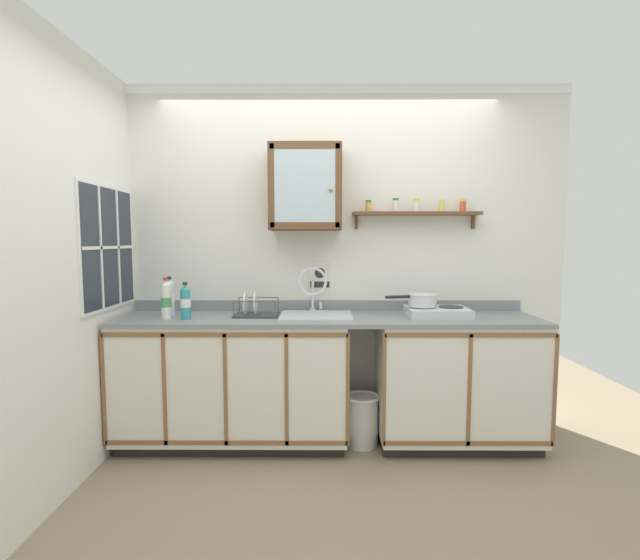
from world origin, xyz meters
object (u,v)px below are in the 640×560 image
(saucepan, at_px, (422,300))
(bottle_water_clear_1, at_px, (170,298))
(wall_cabinet, at_px, (306,188))
(bottle_opaque_white_0, at_px, (166,300))
(warning_sign, at_px, (320,277))
(dish_rack, at_px, (255,311))
(trash_bin, at_px, (362,419))
(hot_plate_stove, at_px, (437,312))
(bottle_detergent_teal_2, at_px, (185,302))
(sink, at_px, (316,316))

(saucepan, xyz_separation_m, bottle_water_clear_1, (-1.80, -0.01, 0.01))
(bottle_water_clear_1, relative_size, wall_cabinet, 0.46)
(bottle_opaque_white_0, xyz_separation_m, warning_sign, (1.05, 0.38, 0.13))
(wall_cabinet, bearing_deg, saucepan, -7.63)
(dish_rack, xyz_separation_m, trash_bin, (0.77, -0.07, -0.77))
(hot_plate_stove, relative_size, trash_bin, 1.18)
(hot_plate_stove, height_order, warning_sign, warning_sign)
(bottle_water_clear_1, relative_size, bottle_detergent_teal_2, 1.10)
(wall_cabinet, bearing_deg, hot_plate_stove, -8.18)
(saucepan, distance_m, dish_rack, 1.20)
(hot_plate_stove, xyz_separation_m, bottle_opaque_white_0, (-1.89, -0.12, 0.10))
(bottle_detergent_teal_2, distance_m, trash_bin, 1.49)
(bottle_opaque_white_0, distance_m, bottle_detergent_teal_2, 0.14)
(bottle_detergent_teal_2, height_order, dish_rack, bottle_detergent_teal_2)
(saucepan, relative_size, warning_sign, 1.50)
(sink, distance_m, warning_sign, 0.35)
(saucepan, relative_size, trash_bin, 1.04)
(bottle_opaque_white_0, relative_size, wall_cabinet, 0.47)
(dish_rack, height_order, warning_sign, warning_sign)
(sink, xyz_separation_m, bottle_water_clear_1, (-1.04, -0.01, 0.14))
(warning_sign, bearing_deg, saucepan, -18.44)
(sink, height_order, bottle_detergent_teal_2, sink)
(saucepan, relative_size, bottle_detergent_teal_2, 1.47)
(sink, bearing_deg, warning_sign, 83.08)
(bottle_detergent_teal_2, xyz_separation_m, trash_bin, (1.22, 0.08, -0.85))
(trash_bin, bearing_deg, saucepan, 9.66)
(warning_sign, bearing_deg, bottle_detergent_teal_2, -156.62)
(hot_plate_stove, distance_m, trash_bin, 0.93)
(bottle_detergent_teal_2, bearing_deg, bottle_opaque_white_0, 174.75)
(sink, height_order, hot_plate_stove, sink)
(hot_plate_stove, xyz_separation_m, wall_cabinet, (-0.94, 0.13, 0.88))
(bottle_water_clear_1, height_order, dish_rack, bottle_water_clear_1)
(sink, bearing_deg, bottle_detergent_teal_2, -169.95)
(hot_plate_stove, relative_size, dish_rack, 1.36)
(bottle_opaque_white_0, bearing_deg, dish_rack, 13.12)
(bottle_opaque_white_0, bearing_deg, hot_plate_stove, 3.53)
(saucepan, xyz_separation_m, trash_bin, (-0.43, -0.07, -0.85))
(bottle_detergent_teal_2, height_order, trash_bin, bottle_detergent_teal_2)
(saucepan, distance_m, bottle_opaque_white_0, 1.78)
(dish_rack, xyz_separation_m, wall_cabinet, (0.36, 0.11, 0.88))
(sink, distance_m, wall_cabinet, 0.93)
(bottle_opaque_white_0, height_order, dish_rack, bottle_opaque_white_0)
(hot_plate_stove, bearing_deg, saucepan, 167.62)
(bottle_detergent_teal_2, relative_size, dish_rack, 0.82)
(bottle_opaque_white_0, distance_m, trash_bin, 1.61)
(bottle_opaque_white_0, relative_size, warning_sign, 1.14)
(warning_sign, bearing_deg, bottle_water_clear_1, -166.72)
(sink, height_order, bottle_water_clear_1, sink)
(hot_plate_stove, relative_size, bottle_opaque_white_0, 1.49)
(wall_cabinet, height_order, warning_sign, wall_cabinet)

